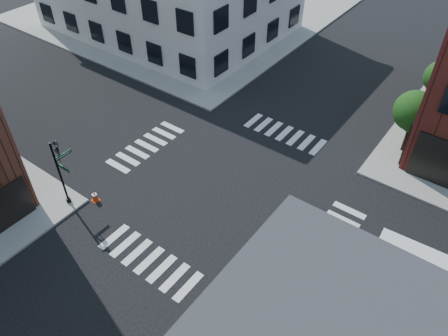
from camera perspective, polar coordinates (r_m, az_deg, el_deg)
name	(u,v)px	position (r m, az deg, el deg)	size (l,w,h in m)	color
ground	(227,187)	(27.36, 0.43, -2.51)	(120.00, 120.00, 0.00)	black
sidewalk_nw	(187,7)	(52.79, -4.80, 20.21)	(30.00, 30.00, 0.15)	gray
tree_near	(415,113)	(30.64, 23.67, 6.54)	(2.69, 2.69, 4.49)	black
tree_far	(441,79)	(35.99, 26.49, 10.33)	(2.43, 2.43, 4.07)	black
signal_pole	(60,167)	(26.09, -20.58, 0.12)	(1.29, 1.24, 4.60)	black
box_truck	(413,289)	(22.12, 23.48, -14.34)	(7.92, 2.78, 3.53)	silver
traffic_cone	(95,196)	(27.38, -16.52, -3.56)	(0.47, 0.47, 0.77)	red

